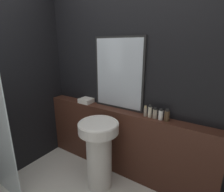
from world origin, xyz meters
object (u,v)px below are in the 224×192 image
mirror (119,74)px  towel_stack (86,101)px  shampoo_bottle (145,111)px  lotion_bottle (155,113)px  pedestal_sink (99,150)px  conditioner_bottle (150,111)px  hand_soap_bottle (167,115)px  body_wash_bottle (161,115)px

mirror → towel_stack: 0.65m
shampoo_bottle → lotion_bottle: 0.11m
towel_stack → pedestal_sink: bearing=-36.5°
mirror → towel_stack: bearing=-172.3°
shampoo_bottle → conditioner_bottle: 0.05m
conditioner_bottle → towel_stack: bearing=180.0°
towel_stack → hand_soap_bottle: bearing=0.0°
towel_stack → hand_soap_bottle: size_ratio=1.32×
conditioner_bottle → shampoo_bottle: bearing=180.0°
pedestal_sink → conditioner_bottle: conditioner_bottle is taller
mirror → body_wash_bottle: 0.70m
mirror → shampoo_bottle: bearing=-9.4°
shampoo_bottle → conditioner_bottle: size_ratio=0.84×
mirror → shampoo_bottle: 0.56m
towel_stack → lotion_bottle: (1.01, 0.00, 0.03)m
pedestal_sink → body_wash_bottle: body_wash_bottle is taller
towel_stack → conditioner_bottle: 0.95m
pedestal_sink → mirror: size_ratio=0.95×
towel_stack → shampoo_bottle: (0.89, 0.00, 0.03)m
pedestal_sink → towel_stack: bearing=143.5°
shampoo_bottle → lotion_bottle: bearing=0.0°
shampoo_bottle → body_wash_bottle: (0.18, 0.00, 0.00)m
pedestal_sink → lotion_bottle: bearing=35.4°
conditioner_bottle → pedestal_sink: bearing=-141.1°
pedestal_sink → mirror: bearing=90.2°
pedestal_sink → hand_soap_bottle: 0.87m
shampoo_bottle → lotion_bottle: size_ratio=0.99×
towel_stack → body_wash_bottle: 1.07m
towel_stack → shampoo_bottle: shampoo_bottle is taller
mirror → conditioner_bottle: bearing=-8.3°
mirror → body_wash_bottle: size_ratio=7.06×
pedestal_sink → conditioner_bottle: size_ratio=5.74×
conditioner_bottle → body_wash_bottle: 0.13m
mirror → towel_stack: (-0.49, -0.07, -0.41)m
hand_soap_bottle → conditioner_bottle: bearing=180.0°
towel_stack → shampoo_bottle: bearing=0.0°
conditioner_bottle → body_wash_bottle: conditioner_bottle is taller
pedestal_sink → mirror: mirror is taller
pedestal_sink → lotion_bottle: lotion_bottle is taller
body_wash_bottle → hand_soap_bottle: 0.07m
pedestal_sink → hand_soap_bottle: hand_soap_bottle is taller
towel_stack → body_wash_bottle: bearing=0.0°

